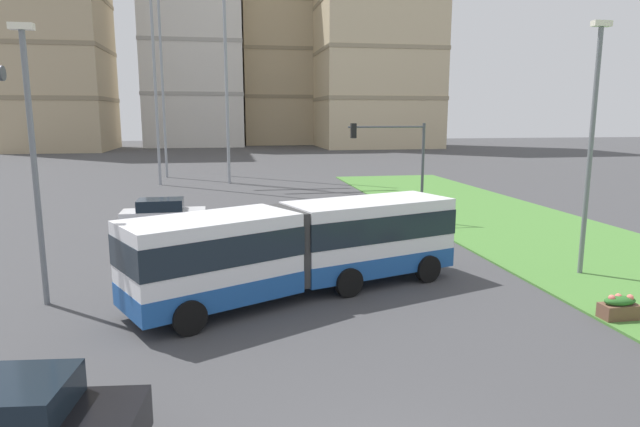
% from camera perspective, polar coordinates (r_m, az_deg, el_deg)
% --- Properties ---
extents(articulated_bus, '(11.78, 6.87, 3.00)m').
position_cam_1_polar(articulated_bus, '(18.37, -1.96, -3.48)').
color(articulated_bus, white).
rests_on(articulated_bus, ground).
extents(car_white_van, '(4.42, 2.07, 1.58)m').
position_cam_1_polar(car_white_van, '(30.54, -16.14, -0.07)').
color(car_white_van, silver).
rests_on(car_white_van, ground).
extents(car_black_sedan, '(4.57, 2.40, 1.58)m').
position_cam_1_polar(car_black_sedan, '(11.37, -30.01, -18.78)').
color(car_black_sedan, black).
rests_on(car_black_sedan, ground).
extents(flower_planter_2, '(1.10, 0.56, 0.74)m').
position_cam_1_polar(flower_planter_2, '(18.56, 28.89, -8.59)').
color(flower_planter_2, brown).
rests_on(flower_planter_2, grass_median).
extents(traffic_light_far_right, '(4.40, 0.28, 5.59)m').
position_cam_1_polar(traffic_light_far_right, '(30.56, 8.11, 6.21)').
color(traffic_light_far_right, '#474C51').
rests_on(traffic_light_far_right, ground).
extents(streetlight_left, '(0.70, 0.28, 8.71)m').
position_cam_1_polar(streetlight_left, '(19.00, -27.86, 5.40)').
color(streetlight_left, slate).
rests_on(streetlight_left, ground).
extents(streetlight_median, '(0.70, 0.28, 9.31)m').
position_cam_1_polar(streetlight_median, '(22.41, 26.58, 6.85)').
color(streetlight_median, slate).
rests_on(streetlight_median, ground).
extents(apartment_tower_westcentre, '(18.86, 16.47, 48.30)m').
position_cam_1_polar(apartment_tower_westcentre, '(114.71, -13.32, 19.10)').
color(apartment_tower_westcentre, silver).
rests_on(apartment_tower_westcentre, ground).
extents(apartment_tower_centre, '(17.41, 17.44, 47.11)m').
position_cam_1_polar(apartment_tower_centre, '(121.37, -3.93, 18.55)').
color(apartment_tower_centre, tan).
rests_on(apartment_tower_centre, ground).
extents(apartment_tower_eastcentre, '(21.94, 18.50, 52.39)m').
position_cam_1_polar(apartment_tower_eastcentre, '(108.88, 6.04, 20.89)').
color(apartment_tower_eastcentre, beige).
rests_on(apartment_tower_eastcentre, ground).
extents(transmission_pylon, '(9.00, 6.24, 29.19)m').
position_cam_1_polar(transmission_pylon, '(53.13, -13.52, 20.83)').
color(transmission_pylon, gray).
rests_on(transmission_pylon, ground).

